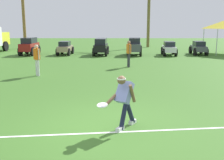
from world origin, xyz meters
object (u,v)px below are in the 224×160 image
object	(u,v)px
parked_car_slot_d	(136,46)
parked_car_slot_c	(102,46)
parked_car_slot_b	(66,48)
parked_car_slot_e	(170,48)
palm_tree_left_of_centre	(150,7)
frisbee_thrower	(125,99)
teammate_midfield	(38,57)
palm_tree_far_left	(24,10)
frisbee_in_flight	(103,105)
teammate_near_sideline	(130,51)
parked_car_slot_f	(200,48)
parked_car_slot_a	(31,46)

from	to	relation	value
parked_car_slot_d	parked_car_slot_c	bearing A→B (deg)	178.46
parked_car_slot_b	parked_car_slot_d	distance (m)	5.71
parked_car_slot_e	palm_tree_left_of_centre	size ratio (longest dim) A/B	0.34
frisbee_thrower	teammate_midfield	world-z (taller)	teammate_midfield
palm_tree_far_left	palm_tree_left_of_centre	size ratio (longest dim) A/B	0.94
parked_car_slot_d	palm_tree_far_left	distance (m)	12.79
palm_tree_far_left	parked_car_slot_e	bearing A→B (deg)	-24.90
parked_car_slot_e	parked_car_slot_b	bearing A→B (deg)	177.43
frisbee_in_flight	parked_car_slot_b	distance (m)	17.16
parked_car_slot_c	teammate_near_sideline	bearing A→B (deg)	-73.09
frisbee_in_flight	parked_car_slot_f	world-z (taller)	parked_car_slot_f
teammate_near_sideline	frisbee_in_flight	bearing A→B (deg)	-96.75
teammate_midfield	parked_car_slot_b	bearing A→B (deg)	90.79
parked_car_slot_e	palm_tree_left_of_centre	world-z (taller)	palm_tree_left_of_centre
frisbee_in_flight	palm_tree_far_left	distance (m)	24.47
parked_car_slot_f	palm_tree_far_left	xyz separation A→B (m)	(-16.06, 5.79, 3.25)
teammate_midfield	parked_car_slot_c	world-z (taller)	teammate_midfield
parked_car_slot_c	palm_tree_left_of_centre	distance (m)	9.35
parked_car_slot_c	parked_car_slot_e	xyz separation A→B (m)	(5.51, -0.16, -0.16)
teammate_midfield	parked_car_slot_e	bearing A→B (deg)	46.65
teammate_midfield	parked_car_slot_e	xyz separation A→B (m)	(8.34, 8.84, -0.38)
parked_car_slot_c	parked_car_slot_e	size ratio (longest dim) A/B	1.09
parked_car_slot_a	teammate_midfield	bearing A→B (deg)	-71.64
frisbee_thrower	parked_car_slot_e	bearing A→B (deg)	74.91
teammate_near_sideline	palm_tree_far_left	bearing A→B (deg)	128.78
parked_car_slot_b	palm_tree_far_left	bearing A→B (deg)	130.61
teammate_near_sideline	teammate_midfield	bearing A→B (deg)	-149.50
teammate_midfield	parked_car_slot_a	bearing A→B (deg)	108.36
frisbee_thrower	parked_car_slot_c	distance (m)	16.16
frisbee_in_flight	parked_car_slot_c	size ratio (longest dim) A/B	0.14
palm_tree_far_left	palm_tree_left_of_centre	xyz separation A→B (m)	(12.77, 1.16, 0.34)
teammate_midfield	parked_car_slot_f	distance (m)	14.33
palm_tree_far_left	frisbee_thrower	bearing A→B (deg)	-67.47
parked_car_slot_f	teammate_midfield	bearing A→B (deg)	-139.38
parked_car_slot_d	palm_tree_left_of_centre	distance (m)	8.36
teammate_near_sideline	teammate_midfield	world-z (taller)	same
frisbee_thrower	parked_car_slot_b	xyz separation A→B (m)	(-4.17, 16.34, -0.22)
frisbee_in_flight	parked_car_slot_a	distance (m)	17.88
parked_car_slot_a	parked_car_slot_b	distance (m)	2.90
parked_car_slot_b	teammate_near_sideline	bearing A→B (deg)	-52.98
frisbee_in_flight	palm_tree_far_left	bearing A→B (deg)	110.97
parked_car_slot_d	parked_car_slot_e	size ratio (longest dim) A/B	1.08
parked_car_slot_b	palm_tree_far_left	xyz separation A→B (m)	(-5.06, 5.90, 3.25)
teammate_midfield	parked_car_slot_a	size ratio (longest dim) A/B	0.65
parked_car_slot_a	palm_tree_left_of_centre	distance (m)	13.26
parked_car_slot_d	palm_tree_left_of_centre	bearing A→B (deg)	74.65
frisbee_in_flight	teammate_midfield	xyz separation A→B (m)	(-3.50, 7.55, 0.19)
parked_car_slot_e	palm_tree_far_left	xyz separation A→B (m)	(-13.53, 6.28, 3.25)
parked_car_slot_c	parked_car_slot_d	world-z (taller)	parked_car_slot_d
parked_car_slot_d	parked_car_slot_b	bearing A→B (deg)	177.04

